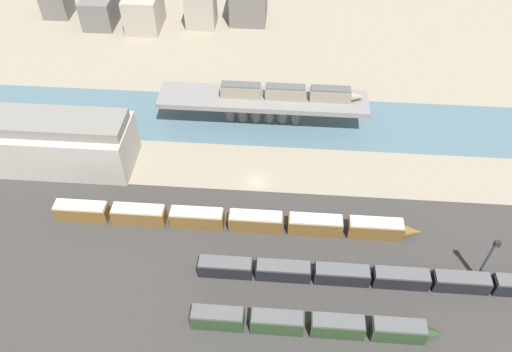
# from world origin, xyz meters

# --- Properties ---
(ground_plane) EXTENTS (400.00, 400.00, 0.00)m
(ground_plane) POSITION_xyz_m (0.00, 0.00, 0.00)
(ground_plane) COLOR gray
(railbed_yard) EXTENTS (280.00, 42.00, 0.01)m
(railbed_yard) POSITION_xyz_m (0.00, -24.00, 0.00)
(railbed_yard) COLOR #33302D
(railbed_yard) RESTS_ON ground
(river_water) EXTENTS (320.00, 19.88, 0.01)m
(river_water) POSITION_xyz_m (0.00, 21.68, 0.00)
(river_water) COLOR #47606B
(river_water) RESTS_ON ground
(bridge) EXTENTS (51.23, 9.61, 7.18)m
(bridge) POSITION_xyz_m (0.00, 21.68, 5.49)
(bridge) COLOR slate
(bridge) RESTS_ON ground
(train_on_bridge) EXTENTS (34.82, 2.68, 3.55)m
(train_on_bridge) POSITION_xyz_m (6.61, 21.68, 8.90)
(train_on_bridge) COLOR gray
(train_on_bridge) RESTS_ON bridge
(train_yard_near) EXTENTS (43.20, 3.01, 3.94)m
(train_yard_near) POSITION_xyz_m (12.41, -34.98, 1.93)
(train_yard_near) COLOR #23381E
(train_yard_near) RESTS_ON ground
(train_yard_mid) EXTENTS (68.12, 3.01, 3.48)m
(train_yard_mid) POSITION_xyz_m (24.47, -24.39, 1.71)
(train_yard_mid) COLOR black
(train_yard_mid) RESTS_ON ground
(train_yard_far) EXTENTS (74.82, 3.13, 4.00)m
(train_yard_far) POSITION_xyz_m (-3.83, -13.12, 1.96)
(train_yard_far) COLOR brown
(train_yard_far) RESTS_ON ground
(warehouse_building) EXTENTS (29.36, 13.26, 12.96)m
(warehouse_building) POSITION_xyz_m (-43.11, 3.06, 6.16)
(warehouse_building) COLOR #9E998E
(warehouse_building) RESTS_ON ground
(signal_tower) EXTENTS (1.00, 0.91, 11.68)m
(signal_tower) POSITION_xyz_m (43.28, -22.40, 5.76)
(signal_tower) COLOR #4C4C51
(signal_tower) RESTS_ON ground
(city_block_left) EXTENTS (9.45, 13.55, 9.08)m
(city_block_left) POSITION_xyz_m (-54.66, 67.45, 4.54)
(city_block_left) COLOR #605B56
(city_block_left) RESTS_ON ground
(city_block_center) EXTENTS (10.31, 13.47, 10.77)m
(city_block_center) POSITION_xyz_m (-40.23, 65.99, 5.38)
(city_block_center) COLOR gray
(city_block_center) RESTS_ON ground
(city_block_right) EXTENTS (9.17, 8.35, 11.77)m
(city_block_right) POSITION_xyz_m (-22.61, 68.41, 5.89)
(city_block_right) COLOR gray
(city_block_right) RESTS_ON ground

